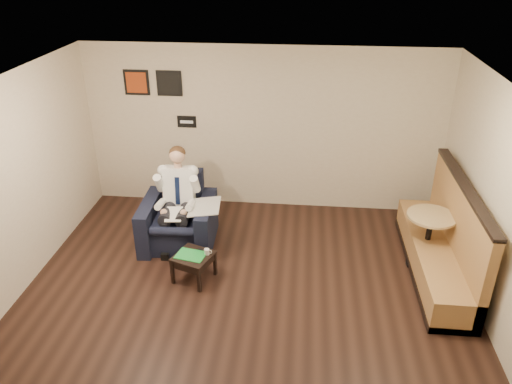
# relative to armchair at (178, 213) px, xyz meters

# --- Properties ---
(ground) EXTENTS (6.00, 6.00, 0.00)m
(ground) POSITION_rel_armchair_xyz_m (1.18, -1.57, -0.52)
(ground) COLOR black
(ground) RESTS_ON ground
(wall_back) EXTENTS (6.00, 0.02, 2.80)m
(wall_back) POSITION_rel_armchair_xyz_m (1.18, 1.43, 0.88)
(wall_back) COLOR beige
(wall_back) RESTS_ON ground
(ceiling) EXTENTS (6.00, 6.00, 0.02)m
(ceiling) POSITION_rel_armchair_xyz_m (1.18, -1.57, 2.28)
(ceiling) COLOR white
(ceiling) RESTS_ON wall_back
(seating_sign) EXTENTS (0.32, 0.02, 0.20)m
(seating_sign) POSITION_rel_armchair_xyz_m (-0.12, 1.41, 0.98)
(seating_sign) COLOR black
(seating_sign) RESTS_ON wall_back
(art_print_left) EXTENTS (0.42, 0.03, 0.42)m
(art_print_left) POSITION_rel_armchair_xyz_m (-0.92, 1.41, 1.63)
(art_print_left) COLOR #A93B14
(art_print_left) RESTS_ON wall_back
(art_print_right) EXTENTS (0.42, 0.03, 0.42)m
(art_print_right) POSITION_rel_armchair_xyz_m (-0.37, 1.41, 1.63)
(art_print_right) COLOR black
(art_print_right) RESTS_ON wall_back
(armchair) EXTENTS (1.13, 1.13, 1.05)m
(armchair) POSITION_rel_armchair_xyz_m (0.00, 0.00, 0.00)
(armchair) COLOR black
(armchair) RESTS_ON ground
(seated_man) EXTENTS (0.72, 1.05, 1.44)m
(seated_man) POSITION_rel_armchair_xyz_m (0.01, -0.14, 0.19)
(seated_man) COLOR white
(seated_man) RESTS_ON armchair
(lap_papers) EXTENTS (0.28, 0.37, 0.01)m
(lap_papers) POSITION_rel_armchair_xyz_m (0.01, -0.25, 0.12)
(lap_papers) COLOR white
(lap_papers) RESTS_ON seated_man
(newspaper) EXTENTS (0.51, 0.61, 0.01)m
(newspaper) POSITION_rel_armchair_xyz_m (0.44, -0.10, 0.19)
(newspaper) COLOR silver
(newspaper) RESTS_ON armchair
(side_table) EXTENTS (0.62, 0.62, 0.39)m
(side_table) POSITION_rel_armchair_xyz_m (0.43, -0.91, -0.33)
(side_table) COLOR black
(side_table) RESTS_ON ground
(green_folder) EXTENTS (0.44, 0.36, 0.01)m
(green_folder) POSITION_rel_armchair_xyz_m (0.40, -0.92, -0.13)
(green_folder) COLOR green
(green_folder) RESTS_ON side_table
(coffee_mug) EXTENTS (0.09, 0.09, 0.08)m
(coffee_mug) POSITION_rel_armchair_xyz_m (0.61, -0.86, -0.09)
(coffee_mug) COLOR white
(coffee_mug) RESTS_ON side_table
(smartphone) EXTENTS (0.14, 0.11, 0.01)m
(smartphone) POSITION_rel_armchair_xyz_m (0.52, -0.79, -0.13)
(smartphone) COLOR black
(smartphone) RESTS_ON side_table
(banquette) EXTENTS (0.63, 2.64, 1.35)m
(banquette) POSITION_rel_armchair_xyz_m (3.77, -0.39, 0.15)
(banquette) COLOR #A3733F
(banquette) RESTS_ON ground
(cafe_table) EXTENTS (0.79, 0.79, 0.84)m
(cafe_table) POSITION_rel_armchair_xyz_m (3.68, -0.26, -0.10)
(cafe_table) COLOR tan
(cafe_table) RESTS_ON ground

